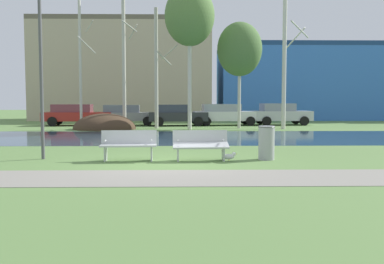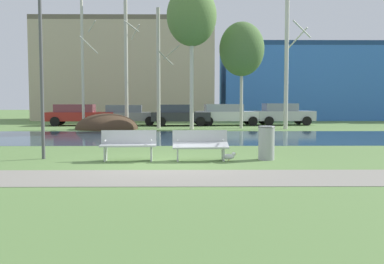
% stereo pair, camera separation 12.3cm
% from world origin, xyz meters
% --- Properties ---
extents(ground_plane, '(120.00, 120.00, 0.00)m').
position_xyz_m(ground_plane, '(0.00, 10.00, 0.00)').
color(ground_plane, '#5B7F42').
extents(paved_path_strip, '(60.00, 2.07, 0.01)m').
position_xyz_m(paved_path_strip, '(0.00, -2.23, 0.01)').
color(paved_path_strip, gray).
rests_on(paved_path_strip, ground).
extents(river_band, '(80.00, 7.88, 0.01)m').
position_xyz_m(river_band, '(0.00, 8.53, 0.00)').
color(river_band, '#284256').
rests_on(river_band, ground).
extents(soil_mound, '(3.80, 3.54, 1.92)m').
position_xyz_m(soil_mound, '(-4.27, 14.44, 0.00)').
color(soil_mound, '#423021').
rests_on(soil_mound, ground).
extents(bench_left, '(1.62, 0.63, 0.87)m').
position_xyz_m(bench_left, '(-1.04, 0.55, 0.47)').
color(bench_left, '#B2B5B7').
rests_on(bench_left, ground).
extents(bench_right, '(1.62, 0.63, 0.87)m').
position_xyz_m(bench_right, '(1.03, 0.55, 0.47)').
color(bench_right, '#B2B5B7').
rests_on(bench_right, ground).
extents(trash_bin, '(0.50, 0.50, 0.99)m').
position_xyz_m(trash_bin, '(2.97, 0.73, 0.51)').
color(trash_bin, '#999B9E').
rests_on(trash_bin, ground).
extents(seagull, '(0.43, 0.16, 0.26)m').
position_xyz_m(seagull, '(1.85, 0.48, 0.13)').
color(seagull, white).
rests_on(seagull, ground).
extents(streetlamp, '(0.32, 0.32, 5.71)m').
position_xyz_m(streetlamp, '(-3.62, 0.97, 3.78)').
color(streetlamp, '#4C4C51').
rests_on(streetlamp, ground).
extents(birch_far_left, '(1.06, 1.83, 7.95)m').
position_xyz_m(birch_far_left, '(-5.61, 14.22, 4.04)').
color(birch_far_left, beige).
rests_on(birch_far_left, ground).
extents(birch_left, '(1.00, 1.72, 8.96)m').
position_xyz_m(birch_left, '(-3.14, 15.19, 4.53)').
color(birch_left, '#BCB7A8').
rests_on(birch_left, ground).
extents(birch_center_left, '(1.45, 2.27, 7.43)m').
position_xyz_m(birch_center_left, '(-1.12, 15.09, 3.76)').
color(birch_center_left, '#BCB7A8').
rests_on(birch_center_left, ground).
extents(birch_center, '(2.98, 2.98, 8.67)m').
position_xyz_m(birch_center, '(0.91, 14.21, 6.73)').
color(birch_center, beige).
rests_on(birch_center, ground).
extents(birch_center_right, '(2.78, 2.78, 6.59)m').
position_xyz_m(birch_center_right, '(4.02, 15.13, 4.91)').
color(birch_center_right, beige).
rests_on(birch_center_right, ground).
extents(birch_right, '(1.56, 2.64, 9.14)m').
position_xyz_m(birch_right, '(6.70, 14.42, 4.63)').
color(birch_right, beige).
rests_on(birch_right, ground).
extents(parked_van_nearest_red, '(4.84, 2.29, 1.48)m').
position_xyz_m(parked_van_nearest_red, '(-6.96, 18.44, 0.78)').
color(parked_van_nearest_red, maroon).
rests_on(parked_van_nearest_red, ground).
extents(parked_sedan_second_grey, '(4.48, 2.16, 1.42)m').
position_xyz_m(parked_sedan_second_grey, '(-3.56, 18.66, 0.76)').
color(parked_sedan_second_grey, slate).
rests_on(parked_sedan_second_grey, ground).
extents(parked_hatch_third_dark, '(4.14, 2.27, 1.46)m').
position_xyz_m(parked_hatch_third_dark, '(0.06, 18.10, 0.77)').
color(parked_hatch_third_dark, '#282B30').
rests_on(parked_hatch_third_dark, ground).
extents(parked_wagon_fourth_white, '(4.77, 2.31, 1.49)m').
position_xyz_m(parked_wagon_fourth_white, '(3.47, 18.57, 0.79)').
color(parked_wagon_fourth_white, silver).
rests_on(parked_wagon_fourth_white, ground).
extents(parked_suv_fifth_silver, '(4.16, 2.25, 1.54)m').
position_xyz_m(parked_suv_fifth_silver, '(7.47, 18.78, 0.80)').
color(parked_suv_fifth_silver, '#B2B5BC').
rests_on(parked_suv_fifth_silver, ground).
extents(building_beige_block, '(15.60, 6.34, 8.90)m').
position_xyz_m(building_beige_block, '(-4.87, 27.75, 4.45)').
color(building_beige_block, '#BCAD8E').
rests_on(building_beige_block, ground).
extents(building_blue_store, '(17.07, 7.59, 6.81)m').
position_xyz_m(building_blue_store, '(12.45, 28.45, 3.41)').
color(building_blue_store, '#3870C6').
rests_on(building_blue_store, ground).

